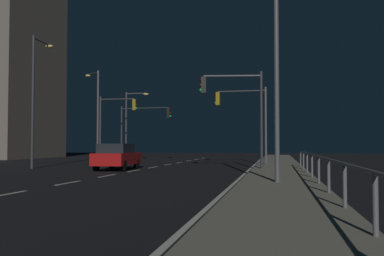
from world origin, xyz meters
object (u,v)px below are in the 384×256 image
at_px(car, 117,156).
at_px(street_lamp_corner, 269,48).
at_px(traffic_light_far_center, 143,121).
at_px(street_lamp_mid_block, 130,118).
at_px(traffic_light_overhead_east, 235,100).
at_px(traffic_light_near_left, 244,110).
at_px(traffic_light_far_left, 115,116).
at_px(street_lamp_median, 96,107).
at_px(street_lamp_across_street, 36,90).

distance_m(car, street_lamp_corner, 13.03).
bearing_deg(traffic_light_far_center, street_lamp_mid_block, 134.24).
bearing_deg(traffic_light_far_center, street_lamp_corner, -62.60).
bearing_deg(traffic_light_overhead_east, traffic_light_near_left, 90.01).
xyz_separation_m(car, traffic_light_near_left, (7.01, 7.17, 3.21)).
distance_m(car, traffic_light_overhead_east, 7.76).
relative_size(traffic_light_far_left, street_lamp_mid_block, 0.84).
bearing_deg(traffic_light_near_left, traffic_light_far_center, 140.21).
distance_m(traffic_light_far_left, street_lamp_mid_block, 6.24).
relative_size(car, traffic_light_overhead_east, 0.80).
distance_m(traffic_light_near_left, traffic_light_far_left, 12.51).
bearing_deg(street_lamp_median, car, -61.27).
height_order(traffic_light_far_center, traffic_light_near_left, traffic_light_near_left).
relative_size(traffic_light_near_left, street_lamp_across_street, 0.66).
height_order(car, traffic_light_overhead_east, traffic_light_overhead_east).
relative_size(traffic_light_near_left, street_lamp_median, 0.68).
height_order(street_lamp_mid_block, street_lamp_across_street, street_lamp_across_street).
xyz_separation_m(traffic_light_overhead_east, traffic_light_far_left, (-11.64, 11.16, -0.06)).
xyz_separation_m(traffic_light_near_left, traffic_light_far_left, (-11.64, 4.57, 0.00)).
relative_size(traffic_light_near_left, street_lamp_mid_block, 0.80).
bearing_deg(street_lamp_corner, traffic_light_far_left, 124.54).
distance_m(traffic_light_far_left, street_lamp_across_street, 11.32).
distance_m(traffic_light_near_left, street_lamp_median, 14.43).
bearing_deg(street_lamp_corner, street_lamp_median, 127.80).
bearing_deg(traffic_light_far_left, street_lamp_across_street, -95.37).
height_order(traffic_light_near_left, traffic_light_far_left, traffic_light_far_left).
distance_m(traffic_light_far_center, street_lamp_corner, 27.10).
xyz_separation_m(traffic_light_overhead_east, traffic_light_far_center, (-10.35, 15.20, -0.29)).
distance_m(traffic_light_overhead_east, street_lamp_corner, 9.14).
xyz_separation_m(traffic_light_far_center, traffic_light_near_left, (10.35, -8.62, 0.23)).
distance_m(street_lamp_corner, street_lamp_median, 25.60).
height_order(car, traffic_light_far_center, traffic_light_far_center).
xyz_separation_m(traffic_light_near_left, street_lamp_across_street, (-12.70, -6.66, 0.97)).
xyz_separation_m(car, traffic_light_far_left, (-4.63, 11.74, 3.21)).
height_order(traffic_light_far_center, traffic_light_far_left, traffic_light_far_left).
bearing_deg(car, traffic_light_overhead_east, 4.73).
bearing_deg(traffic_light_far_left, traffic_light_far_center, 72.25).
distance_m(street_lamp_mid_block, street_lamp_median, 6.08).
relative_size(traffic_light_near_left, street_lamp_corner, 0.66).
bearing_deg(street_lamp_mid_block, street_lamp_across_street, -90.89).
relative_size(traffic_light_far_center, street_lamp_corner, 0.63).
relative_size(traffic_light_overhead_east, street_lamp_mid_block, 0.82).
bearing_deg(street_lamp_mid_block, traffic_light_far_center, -45.76).
height_order(traffic_light_overhead_east, street_lamp_median, street_lamp_median).
bearing_deg(car, street_lamp_median, 118.73).
bearing_deg(street_lamp_median, traffic_light_far_center, 49.64).
bearing_deg(street_lamp_across_street, street_lamp_corner, -30.59).
bearing_deg(traffic_light_near_left, street_lamp_corner, -82.19).
relative_size(traffic_light_far_center, traffic_light_near_left, 0.95).
bearing_deg(traffic_light_near_left, traffic_light_overhead_east, -89.99).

